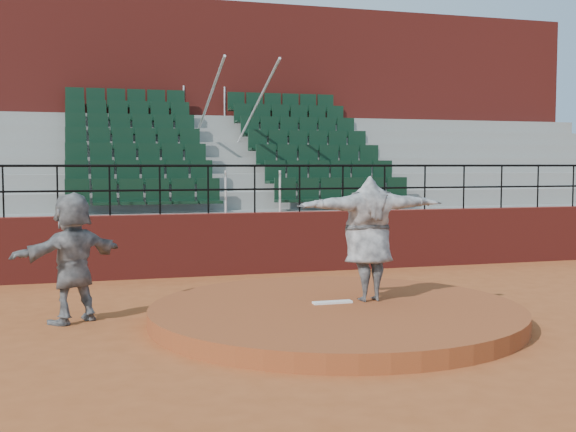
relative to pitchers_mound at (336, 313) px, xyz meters
name	(u,v)px	position (x,y,z in m)	size (l,w,h in m)	color
ground	(336,322)	(0.00, 0.00, -0.12)	(90.00, 90.00, 0.00)	#9B4B23
pitchers_mound	(336,313)	(0.00, 0.00, 0.00)	(5.50, 5.50, 0.25)	brown
pitching_rubber	(332,302)	(0.00, 0.15, 0.14)	(0.60, 0.15, 0.03)	white
boundary_wall	(255,243)	(0.00, 5.00, 0.53)	(24.00, 0.30, 1.30)	maroon
wall_railing	(255,178)	(0.00, 5.00, 1.90)	(24.04, 0.05, 1.03)	black
seating_deck	(221,198)	(0.00, 8.65, 1.32)	(24.00, 5.97, 4.63)	gray
press_box_facade	(196,125)	(0.00, 12.60, 3.43)	(24.00, 3.00, 7.10)	maroon
pitcher	(368,238)	(0.60, 0.21, 1.08)	(2.34, 0.64, 1.90)	black
fielder	(73,257)	(-3.72, 1.09, 0.84)	(1.79, 0.57, 1.92)	black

